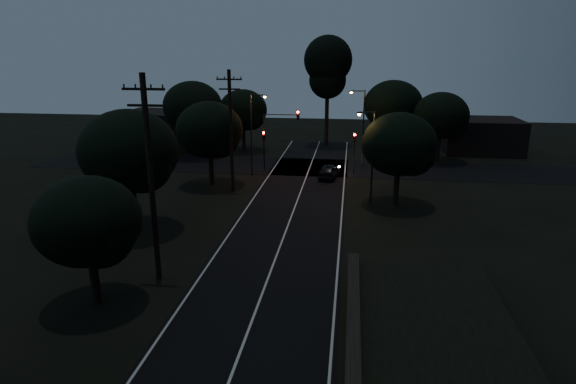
# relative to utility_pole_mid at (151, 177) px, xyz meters

# --- Properties ---
(road_surface) EXTENTS (60.00, 70.00, 0.03)m
(road_surface) POSITION_rel_utility_pole_mid_xyz_m (6.00, 16.12, -5.73)
(road_surface) COLOR black
(road_surface) RESTS_ON ground
(utility_pole_mid) EXTENTS (2.20, 0.30, 11.00)m
(utility_pole_mid) POSITION_rel_utility_pole_mid_xyz_m (0.00, 0.00, 0.00)
(utility_pole_mid) COLOR black
(utility_pole_mid) RESTS_ON ground
(utility_pole_far) EXTENTS (2.20, 0.30, 10.50)m
(utility_pole_far) POSITION_rel_utility_pole_mid_xyz_m (0.00, 17.00, -0.25)
(utility_pole_far) COLOR black
(utility_pole_far) RESTS_ON ground
(tree_left_b) EXTENTS (5.06, 5.06, 6.43)m
(tree_left_b) POSITION_rel_utility_pole_mid_xyz_m (-1.82, -3.10, -1.57)
(tree_left_b) COLOR black
(tree_left_b) RESTS_ON ground
(tree_left_c) EXTENTS (6.61, 6.61, 8.34)m
(tree_left_c) POSITION_rel_utility_pole_mid_xyz_m (-4.27, 6.87, -0.34)
(tree_left_c) COLOR black
(tree_left_c) RESTS_ON ground
(tree_left_d) EXTENTS (6.05, 6.05, 7.67)m
(tree_left_d) POSITION_rel_utility_pole_mid_xyz_m (-2.29, 18.88, -0.77)
(tree_left_d) COLOR black
(tree_left_d) RESTS_ON ground
(tree_far_nw) EXTENTS (5.92, 5.92, 7.50)m
(tree_far_nw) POSITION_rel_utility_pole_mid_xyz_m (-2.79, 34.88, -0.89)
(tree_far_nw) COLOR black
(tree_far_nw) RESTS_ON ground
(tree_far_w) EXTENTS (6.81, 6.81, 8.69)m
(tree_far_w) POSITION_rel_utility_pole_mid_xyz_m (-7.76, 30.86, -0.09)
(tree_far_w) COLOR black
(tree_far_w) RESTS_ON ground
(tree_far_ne) EXTENTS (6.91, 6.91, 8.73)m
(tree_far_ne) POSITION_rel_utility_pole_mid_xyz_m (15.24, 34.86, -0.09)
(tree_far_ne) COLOR black
(tree_far_ne) RESTS_ON ground
(tree_far_e) EXTENTS (6.04, 6.04, 7.66)m
(tree_far_e) POSITION_rel_utility_pole_mid_xyz_m (20.21, 31.88, -0.77)
(tree_far_e) COLOR black
(tree_far_e) RESTS_ON ground
(tree_right_a) EXTENTS (5.86, 5.86, 7.45)m
(tree_right_a) POSITION_rel_utility_pole_mid_xyz_m (14.21, 14.88, -0.91)
(tree_right_a) COLOR black
(tree_right_a) RESTS_ON ground
(tall_pine) EXTENTS (6.11, 6.11, 13.89)m
(tall_pine) POSITION_rel_utility_pole_mid_xyz_m (7.00, 40.00, 4.27)
(tall_pine) COLOR black
(tall_pine) RESTS_ON ground
(building_left) EXTENTS (10.00, 8.00, 4.40)m
(building_left) POSITION_rel_utility_pole_mid_xyz_m (-14.00, 37.00, -3.54)
(building_left) COLOR black
(building_left) RESTS_ON ground
(building_right) EXTENTS (9.00, 7.00, 4.00)m
(building_right) POSITION_rel_utility_pole_mid_xyz_m (26.00, 38.00, -3.74)
(building_right) COLOR black
(building_right) RESTS_ON ground
(signal_left) EXTENTS (0.28, 0.35, 4.10)m
(signal_left) POSITION_rel_utility_pole_mid_xyz_m (1.40, 24.99, -2.90)
(signal_left) COLOR black
(signal_left) RESTS_ON ground
(signal_right) EXTENTS (0.28, 0.35, 4.10)m
(signal_right) POSITION_rel_utility_pole_mid_xyz_m (10.60, 24.99, -2.90)
(signal_right) COLOR black
(signal_right) RESTS_ON ground
(signal_mast) EXTENTS (3.70, 0.35, 6.25)m
(signal_mast) POSITION_rel_utility_pole_mid_xyz_m (3.09, 24.99, -1.40)
(signal_mast) COLOR black
(signal_mast) RESTS_ON ground
(streetlight_a) EXTENTS (1.66, 0.26, 8.00)m
(streetlight_a) POSITION_rel_utility_pole_mid_xyz_m (0.69, 23.00, -1.10)
(streetlight_a) COLOR black
(streetlight_a) RESTS_ON ground
(streetlight_b) EXTENTS (1.66, 0.26, 8.00)m
(streetlight_b) POSITION_rel_utility_pole_mid_xyz_m (11.31, 29.00, -1.10)
(streetlight_b) COLOR black
(streetlight_b) RESTS_ON ground
(streetlight_c) EXTENTS (1.46, 0.26, 7.50)m
(streetlight_c) POSITION_rel_utility_pole_mid_xyz_m (11.83, 15.00, -1.39)
(streetlight_c) COLOR black
(streetlight_c) RESTS_ON ground
(car) EXTENTS (2.25, 4.25, 1.38)m
(car) POSITION_rel_utility_pole_mid_xyz_m (8.25, 22.81, -5.05)
(car) COLOR black
(car) RESTS_ON ground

